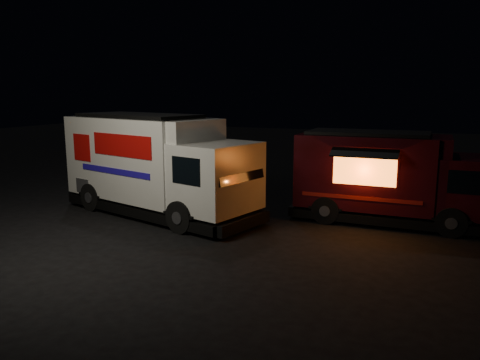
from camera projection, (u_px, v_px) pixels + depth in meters
ground at (203, 232)px, 13.74m from camera, size 80.00×80.00×0.00m
white_truck at (159, 165)px, 15.46m from camera, size 7.74×4.41×3.33m
red_truck at (392, 178)px, 14.55m from camera, size 6.14×2.32×2.84m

